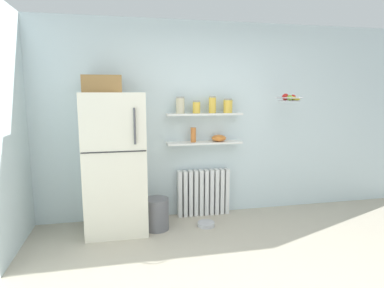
{
  "coord_description": "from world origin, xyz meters",
  "views": [
    {
      "loc": [
        -1.06,
        -2.27,
        1.68
      ],
      "look_at": [
        -0.24,
        1.6,
        1.05
      ],
      "focal_mm": 30.47,
      "sensor_mm": 36.0,
      "label": 1
    }
  ],
  "objects_px": {
    "pet_food_bowl": "(206,224)",
    "trash_bin": "(157,214)",
    "storage_jar_0": "(180,105)",
    "refrigerator": "(115,159)",
    "shelf_bowl": "(219,138)",
    "vase": "(193,135)",
    "storage_jar_3": "(228,106)",
    "storage_jar_1": "(196,107)",
    "radiator": "(203,192)",
    "hanging_fruit_basket": "(289,98)",
    "storage_jar_2": "(212,105)"
  },
  "relations": [
    {
      "from": "refrigerator",
      "to": "hanging_fruit_basket",
      "type": "xyz_separation_m",
      "value": [
        2.24,
        -0.01,
        0.72
      ]
    },
    {
      "from": "trash_bin",
      "to": "shelf_bowl",
      "type": "bearing_deg",
      "value": 20.06
    },
    {
      "from": "refrigerator",
      "to": "vase",
      "type": "relative_size",
      "value": 9.59
    },
    {
      "from": "refrigerator",
      "to": "pet_food_bowl",
      "type": "height_order",
      "value": "refrigerator"
    },
    {
      "from": "trash_bin",
      "to": "storage_jar_0",
      "type": "bearing_deg",
      "value": 41.86
    },
    {
      "from": "pet_food_bowl",
      "to": "storage_jar_0",
      "type": "bearing_deg",
      "value": 125.21
    },
    {
      "from": "trash_bin",
      "to": "storage_jar_3",
      "type": "bearing_deg",
      "value": 17.8
    },
    {
      "from": "refrigerator",
      "to": "storage_jar_0",
      "type": "xyz_separation_m",
      "value": [
        0.84,
        0.22,
        0.63
      ]
    },
    {
      "from": "vase",
      "to": "shelf_bowl",
      "type": "height_order",
      "value": "vase"
    },
    {
      "from": "storage_jar_1",
      "to": "hanging_fruit_basket",
      "type": "distance_m",
      "value": 1.22
    },
    {
      "from": "shelf_bowl",
      "to": "radiator",
      "type": "bearing_deg",
      "value": 171.53
    },
    {
      "from": "radiator",
      "to": "storage_jar_3",
      "type": "xyz_separation_m",
      "value": [
        0.32,
        -0.03,
        1.18
      ]
    },
    {
      "from": "radiator",
      "to": "storage_jar_0",
      "type": "distance_m",
      "value": 1.24
    },
    {
      "from": "radiator",
      "to": "hanging_fruit_basket",
      "type": "xyz_separation_m",
      "value": [
        1.08,
        -0.27,
        1.29
      ]
    },
    {
      "from": "storage_jar_2",
      "to": "trash_bin",
      "type": "distance_m",
      "value": 1.57
    },
    {
      "from": "refrigerator",
      "to": "trash_bin",
      "type": "relative_size",
      "value": 4.77
    },
    {
      "from": "storage_jar_2",
      "to": "storage_jar_3",
      "type": "height_order",
      "value": "storage_jar_2"
    },
    {
      "from": "storage_jar_1",
      "to": "shelf_bowl",
      "type": "distance_m",
      "value": 0.52
    },
    {
      "from": "storage_jar_2",
      "to": "radiator",
      "type": "bearing_deg",
      "value": 164.41
    },
    {
      "from": "storage_jar_2",
      "to": "shelf_bowl",
      "type": "height_order",
      "value": "storage_jar_2"
    },
    {
      "from": "vase",
      "to": "storage_jar_1",
      "type": "bearing_deg",
      "value": 0.0
    },
    {
      "from": "hanging_fruit_basket",
      "to": "shelf_bowl",
      "type": "bearing_deg",
      "value": 164.88
    },
    {
      "from": "vase",
      "to": "storage_jar_2",
      "type": "bearing_deg",
      "value": 0.0
    },
    {
      "from": "storage_jar_2",
      "to": "storage_jar_3",
      "type": "xyz_separation_m",
      "value": [
        0.21,
        0.0,
        -0.02
      ]
    },
    {
      "from": "storage_jar_0",
      "to": "trash_bin",
      "type": "bearing_deg",
      "value": -138.14
    },
    {
      "from": "shelf_bowl",
      "to": "pet_food_bowl",
      "type": "height_order",
      "value": "shelf_bowl"
    },
    {
      "from": "refrigerator",
      "to": "trash_bin",
      "type": "height_order",
      "value": "refrigerator"
    },
    {
      "from": "shelf_bowl",
      "to": "trash_bin",
      "type": "relative_size",
      "value": 0.5
    },
    {
      "from": "storage_jar_0",
      "to": "vase",
      "type": "bearing_deg",
      "value": -0.0
    },
    {
      "from": "storage_jar_0",
      "to": "storage_jar_2",
      "type": "height_order",
      "value": "storage_jar_2"
    },
    {
      "from": "storage_jar_3",
      "to": "pet_food_bowl",
      "type": "relative_size",
      "value": 0.87
    },
    {
      "from": "storage_jar_0",
      "to": "trash_bin",
      "type": "xyz_separation_m",
      "value": [
        -0.36,
        -0.32,
        -1.32
      ]
    },
    {
      "from": "storage_jar_1",
      "to": "pet_food_bowl",
      "type": "height_order",
      "value": "storage_jar_1"
    },
    {
      "from": "trash_bin",
      "to": "vase",
      "type": "bearing_deg",
      "value": 31.17
    },
    {
      "from": "refrigerator",
      "to": "storage_jar_3",
      "type": "height_order",
      "value": "refrigerator"
    },
    {
      "from": "refrigerator",
      "to": "hanging_fruit_basket",
      "type": "bearing_deg",
      "value": -0.35
    },
    {
      "from": "storage_jar_3",
      "to": "hanging_fruit_basket",
      "type": "distance_m",
      "value": 0.8
    },
    {
      "from": "refrigerator",
      "to": "storage_jar_0",
      "type": "bearing_deg",
      "value": 14.91
    },
    {
      "from": "storage_jar_1",
      "to": "storage_jar_3",
      "type": "distance_m",
      "value": 0.43
    },
    {
      "from": "trash_bin",
      "to": "hanging_fruit_basket",
      "type": "height_order",
      "value": "hanging_fruit_basket"
    },
    {
      "from": "storage_jar_0",
      "to": "pet_food_bowl",
      "type": "height_order",
      "value": "storage_jar_0"
    },
    {
      "from": "refrigerator",
      "to": "storage_jar_2",
      "type": "bearing_deg",
      "value": 9.99
    },
    {
      "from": "storage_jar_3",
      "to": "storage_jar_0",
      "type": "bearing_deg",
      "value": 180.0
    },
    {
      "from": "radiator",
      "to": "vase",
      "type": "height_order",
      "value": "vase"
    },
    {
      "from": "pet_food_bowl",
      "to": "shelf_bowl",
      "type": "bearing_deg",
      "value": 54.43
    },
    {
      "from": "pet_food_bowl",
      "to": "trash_bin",
      "type": "bearing_deg",
      "value": 175.76
    },
    {
      "from": "refrigerator",
      "to": "pet_food_bowl",
      "type": "xyz_separation_m",
      "value": [
        1.1,
        -0.14,
        -0.86
      ]
    },
    {
      "from": "shelf_bowl",
      "to": "hanging_fruit_basket",
      "type": "xyz_separation_m",
      "value": [
        0.88,
        -0.24,
        0.53
      ]
    },
    {
      "from": "refrigerator",
      "to": "storage_jar_1",
      "type": "distance_m",
      "value": 1.24
    },
    {
      "from": "shelf_bowl",
      "to": "hanging_fruit_basket",
      "type": "relative_size",
      "value": 0.57
    }
  ]
}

